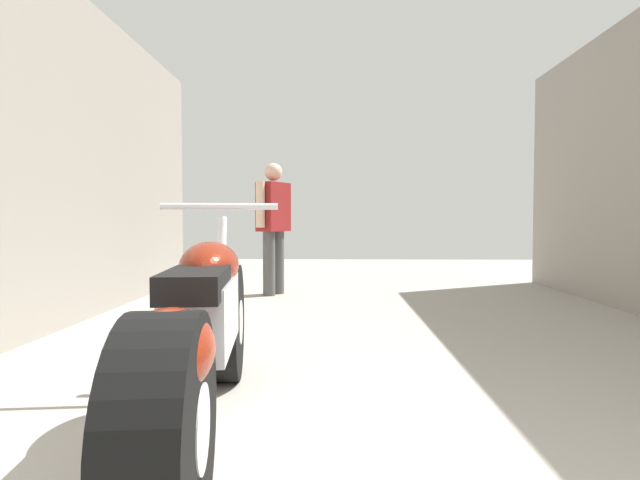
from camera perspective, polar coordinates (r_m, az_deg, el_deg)
name	(u,v)px	position (r m, az deg, el deg)	size (l,w,h in m)	color
ground_plane	(376,339)	(4.19, 6.27, -11.00)	(16.75, 16.75, 0.00)	#9E998E
garage_partition_left	(35,148)	(4.78, -29.31, 9.03)	(0.08, 7.68, 3.10)	gray
motorcycle_maroon_cruiser	(201,338)	(2.31, -13.20, -10.68)	(0.67, 2.27, 1.06)	black
mechanic_in_blue	(274,220)	(6.57, -5.23, 2.20)	(0.43, 0.65, 1.69)	#4C4C4C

